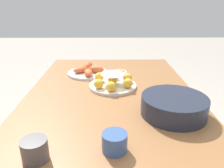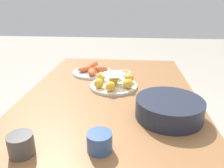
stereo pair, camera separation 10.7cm
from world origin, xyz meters
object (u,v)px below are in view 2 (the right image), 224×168
(dining_table, at_px, (110,111))
(seafood_platter, at_px, (92,70))
(serving_bowl, at_px, (169,108))
(cup_far, at_px, (100,142))
(cup_near, at_px, (21,145))
(sauce_bowl, at_px, (123,73))
(cake_plate, at_px, (114,82))

(dining_table, distance_m, seafood_platter, 0.38)
(serving_bowl, height_order, cup_far, serving_bowl)
(cup_near, bearing_deg, sauce_bowl, 159.55)
(cup_near, xyz_separation_m, cup_far, (-0.04, 0.24, -0.00))
(cup_near, bearing_deg, cup_far, 99.46)
(dining_table, bearing_deg, seafood_platter, -155.71)
(cake_plate, distance_m, serving_bowl, 0.40)
(cake_plate, bearing_deg, dining_table, -4.78)
(cup_near, bearing_deg, dining_table, 153.55)
(cup_near, bearing_deg, seafood_platter, 173.92)
(sauce_bowl, height_order, cup_near, cup_near)
(cake_plate, distance_m, seafood_platter, 0.28)
(cup_near, distance_m, cup_far, 0.25)
(cup_near, bearing_deg, cake_plate, 157.18)
(cake_plate, distance_m, sauce_bowl, 0.21)
(dining_table, xyz_separation_m, cup_far, (0.44, 0.01, 0.13))
(serving_bowl, bearing_deg, cup_near, -61.13)
(cake_plate, height_order, seafood_platter, cake_plate)
(sauce_bowl, distance_m, cup_far, 0.75)
(dining_table, distance_m, cup_far, 0.45)
(serving_bowl, xyz_separation_m, cup_near, (0.28, -0.50, -0.01))
(dining_table, xyz_separation_m, cup_near, (0.48, -0.24, 0.13))
(dining_table, distance_m, cake_plate, 0.17)
(dining_table, height_order, cake_plate, cake_plate)
(seafood_platter, relative_size, cup_near, 3.15)
(cup_near, height_order, cup_far, cup_near)
(seafood_platter, bearing_deg, cup_far, 11.61)
(serving_bowl, bearing_deg, cup_far, -47.45)
(dining_table, relative_size, cake_plate, 5.26)
(dining_table, bearing_deg, cup_near, -26.45)
(dining_table, relative_size, cup_far, 16.59)
(sauce_bowl, xyz_separation_m, seafood_platter, (-0.03, -0.21, 0.01))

